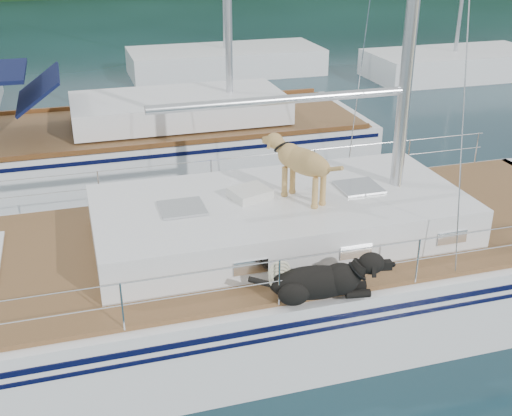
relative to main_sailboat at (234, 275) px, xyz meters
name	(u,v)px	position (x,y,z in m)	size (l,w,h in m)	color
ground	(228,315)	(-0.10, 0.01, -0.68)	(120.00, 120.00, 0.00)	black
main_sailboat	(234,275)	(0.00, 0.00, 0.00)	(12.00, 3.97, 14.01)	white
neighbor_sailboat	(134,146)	(-0.67, 6.41, -0.05)	(11.00, 3.50, 13.30)	white
bg_boat_center	(226,62)	(3.90, 16.01, -0.23)	(7.20, 3.00, 11.65)	white
bg_boat_east	(454,65)	(11.90, 13.01, -0.22)	(6.40, 3.00, 11.65)	white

